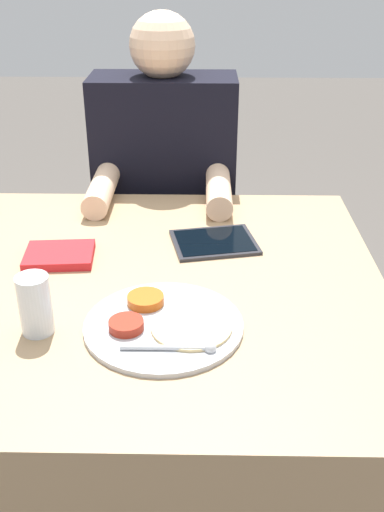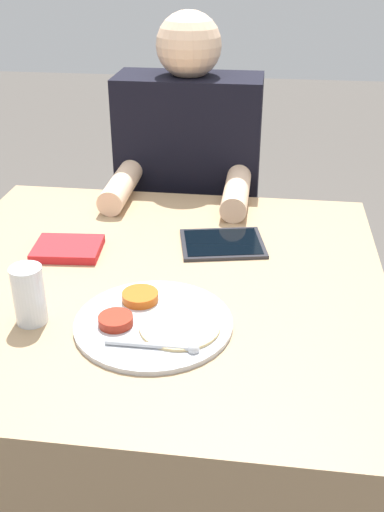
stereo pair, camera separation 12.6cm
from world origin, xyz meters
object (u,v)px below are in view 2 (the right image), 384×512
at_px(thali_tray, 153,322).
at_px(tablet_device, 222,243).
at_px(person_diner, 189,228).
at_px(red_notebook, 68,249).
at_px(drinking_glass, 29,295).

relative_size(thali_tray, tablet_device, 1.34).
bearing_deg(thali_tray, person_diner, 93.14).
height_order(red_notebook, person_diner, person_diner).
height_order(thali_tray, tablet_device, thali_tray).
xyz_separation_m(thali_tray, person_diner, (-0.05, 0.83, -0.20)).
height_order(red_notebook, drinking_glass, drinking_glass).
height_order(thali_tray, person_diner, person_diner).
height_order(tablet_device, drinking_glass, drinking_glass).
distance_m(tablet_device, drinking_glass, 0.50).
distance_m(thali_tray, drinking_glass, 0.24).
distance_m(red_notebook, tablet_device, 0.37).
xyz_separation_m(thali_tray, drinking_glass, (-0.23, -0.02, 0.05)).
xyz_separation_m(red_notebook, drinking_glass, (0.02, -0.28, 0.05)).
distance_m(person_diner, drinking_glass, 0.90).
bearing_deg(person_diner, thali_tray, -86.86).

